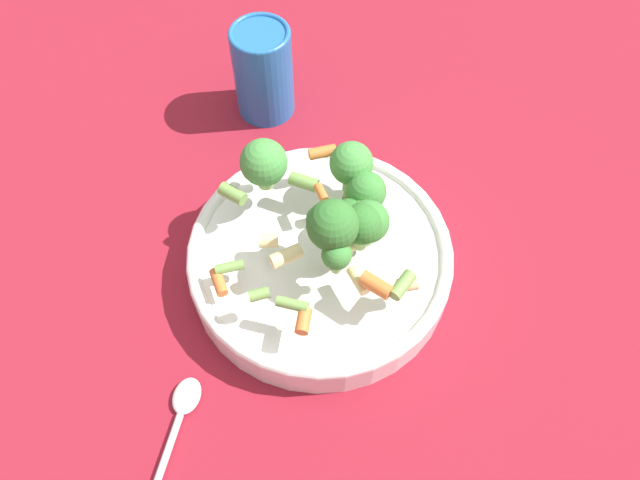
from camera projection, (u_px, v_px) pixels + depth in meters
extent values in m
plane|color=maroon|center=(320.00, 270.00, 0.66)|extent=(3.00, 3.00, 0.00)
cylinder|color=white|center=(320.00, 261.00, 0.64)|extent=(0.27, 0.27, 0.04)
torus|color=white|center=(320.00, 251.00, 0.63)|extent=(0.27, 0.27, 0.01)
cylinder|color=#8CB766|center=(348.00, 228.00, 0.63)|extent=(0.01, 0.01, 0.01)
sphere|color=#33722D|center=(349.00, 216.00, 0.61)|extent=(0.03, 0.03, 0.03)
cylinder|color=#8CB766|center=(364.00, 206.00, 0.64)|extent=(0.01, 0.01, 0.02)
sphere|color=#3D8438|center=(366.00, 191.00, 0.61)|extent=(0.04, 0.04, 0.04)
cylinder|color=#8CB766|center=(354.00, 184.00, 0.65)|extent=(0.02, 0.02, 0.02)
sphere|color=#479342|center=(356.00, 165.00, 0.62)|extent=(0.04, 0.04, 0.04)
cylinder|color=#8CB766|center=(366.00, 236.00, 0.61)|extent=(0.01, 0.01, 0.02)
sphere|color=#3D8438|center=(368.00, 222.00, 0.58)|extent=(0.04, 0.04, 0.04)
cylinder|color=#8CB766|center=(336.00, 266.00, 0.57)|extent=(0.01, 0.01, 0.01)
sphere|color=#3D8438|center=(337.00, 255.00, 0.55)|extent=(0.03, 0.03, 0.03)
cylinder|color=#8CB766|center=(323.00, 235.00, 0.59)|extent=(0.01, 0.01, 0.01)
sphere|color=#3D8438|center=(323.00, 225.00, 0.58)|extent=(0.03, 0.03, 0.03)
cylinder|color=#8CB766|center=(266.00, 180.00, 0.63)|extent=(0.02, 0.02, 0.01)
sphere|color=#479342|center=(264.00, 162.00, 0.61)|extent=(0.05, 0.05, 0.05)
cylinder|color=#8CB766|center=(360.00, 239.00, 0.60)|extent=(0.01, 0.01, 0.02)
sphere|color=#33722D|center=(362.00, 224.00, 0.57)|extent=(0.04, 0.04, 0.04)
cylinder|color=#8CB766|center=(332.00, 242.00, 0.58)|extent=(0.02, 0.02, 0.01)
sphere|color=#33722D|center=(333.00, 225.00, 0.55)|extent=(0.05, 0.05, 0.05)
cylinder|color=orange|center=(219.00, 282.00, 0.59)|extent=(0.03, 0.03, 0.01)
cylinder|color=orange|center=(322.00, 152.00, 0.64)|extent=(0.03, 0.03, 0.01)
cylinder|color=#729E4C|center=(231.00, 197.00, 0.61)|extent=(0.02, 0.03, 0.01)
cylinder|color=#729E4C|center=(292.00, 304.00, 0.55)|extent=(0.01, 0.03, 0.01)
cylinder|color=#729E4C|center=(340.00, 233.00, 0.61)|extent=(0.03, 0.03, 0.01)
cylinder|color=#729E4C|center=(259.00, 294.00, 0.55)|extent=(0.02, 0.02, 0.01)
cylinder|color=#729E4C|center=(402.00, 285.00, 0.56)|extent=(0.03, 0.02, 0.01)
cylinder|color=orange|center=(376.00, 285.00, 0.56)|extent=(0.02, 0.03, 0.01)
cylinder|color=#729E4C|center=(261.00, 169.00, 0.64)|extent=(0.02, 0.02, 0.01)
cylinder|color=#729E4C|center=(229.00, 267.00, 0.59)|extent=(0.02, 0.03, 0.01)
cylinder|color=beige|center=(407.00, 284.00, 0.57)|extent=(0.02, 0.02, 0.01)
cylinder|color=#729E4C|center=(304.00, 182.00, 0.63)|extent=(0.02, 0.03, 0.01)
cylinder|color=beige|center=(286.00, 256.00, 0.57)|extent=(0.03, 0.03, 0.01)
cylinder|color=beige|center=(269.00, 241.00, 0.60)|extent=(0.02, 0.02, 0.01)
cylinder|color=orange|center=(321.00, 193.00, 0.61)|extent=(0.02, 0.02, 0.01)
cylinder|color=beige|center=(363.00, 198.00, 0.61)|extent=(0.03, 0.02, 0.01)
cylinder|color=#729E4C|center=(320.00, 214.00, 0.64)|extent=(0.02, 0.02, 0.01)
cylinder|color=orange|center=(304.00, 321.00, 0.55)|extent=(0.03, 0.02, 0.01)
cylinder|color=#729E4C|center=(356.00, 199.00, 0.62)|extent=(0.01, 0.03, 0.01)
cylinder|color=beige|center=(349.00, 246.00, 0.61)|extent=(0.02, 0.02, 0.01)
cylinder|color=beige|center=(358.00, 280.00, 0.57)|extent=(0.03, 0.03, 0.01)
cylinder|color=#2366B2|center=(263.00, 73.00, 0.74)|extent=(0.07, 0.07, 0.11)
torus|color=#2366B2|center=(259.00, 33.00, 0.69)|extent=(0.07, 0.07, 0.01)
ellipsoid|color=silver|center=(187.00, 396.00, 0.58)|extent=(0.04, 0.03, 0.01)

